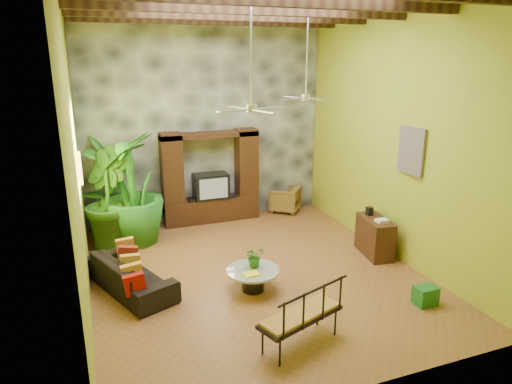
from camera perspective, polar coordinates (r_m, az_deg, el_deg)
name	(u,v)px	position (r m, az deg, el deg)	size (l,w,h in m)	color
ground	(254,272)	(8.98, -0.20, -10.00)	(7.00, 7.00, 0.00)	brown
back_wall	(205,121)	(11.48, -6.39, 8.87)	(6.00, 0.02, 5.00)	#9EAA26
left_wall	(74,158)	(7.68, -21.75, 4.03)	(0.02, 7.00, 5.00)	#9EAA26
right_wall	(394,135)	(9.62, 16.90, 6.80)	(0.02, 7.00, 5.00)	#9EAA26
stone_accent_wall	(206,121)	(11.42, -6.31, 8.83)	(5.98, 0.10, 4.98)	#36383D
ceiling_beams	(254,8)	(8.07, -0.24, 22.02)	(5.95, 5.36, 0.22)	#362511
entertainment_center	(211,184)	(11.44, -5.69, 1.01)	(2.40, 0.55, 2.30)	black
ceiling_fan_front	(251,96)	(7.61, -0.59, 11.96)	(1.28, 1.28, 1.86)	#B6B6BB
ceiling_fan_back	(306,87)	(9.79, 6.28, 12.88)	(1.28, 1.28, 1.86)	#B6B6BB
wall_art_mask	(80,168)	(8.74, -21.17, 2.79)	(0.06, 0.32, 0.55)	yellow
wall_art_painting	(411,151)	(9.17, 18.85, 4.90)	(0.06, 0.70, 0.90)	#295499
sofa	(131,274)	(8.54, -15.41, -9.89)	(2.03, 0.80, 0.59)	black
wicker_armchair	(285,199)	(12.29, 3.62, -0.89)	(0.72, 0.74, 0.68)	olive
tall_plant_a	(108,185)	(11.06, -17.98, 0.82)	(1.23, 0.83, 2.34)	#266119
tall_plant_b	(106,198)	(10.31, -18.27, -0.77)	(1.20, 0.97, 2.18)	#285917
tall_plant_c	(132,189)	(10.31, -15.28, 0.38)	(1.39, 1.39, 2.49)	#246B1C
coffee_table	(253,277)	(8.24, -0.39, -10.56)	(0.95, 0.95, 0.40)	black
centerpiece_plant	(255,256)	(8.21, -0.18, -8.06)	(0.34, 0.30, 0.38)	#29651A
yellow_tray	(251,274)	(7.97, -0.62, -10.25)	(0.28, 0.20, 0.03)	gold
iron_bench	(303,313)	(6.66, 5.92, -14.85)	(1.40, 0.91, 0.57)	black
side_console	(375,237)	(9.89, 14.61, -5.44)	(0.45, 1.00, 0.80)	#351A11
green_bin	(425,295)	(8.36, 20.41, -12.02)	(0.37, 0.28, 0.32)	#1B672E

